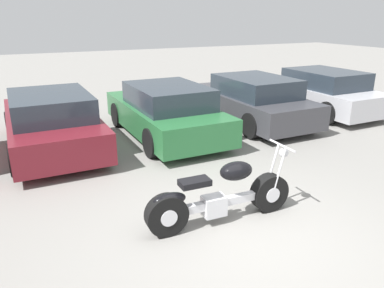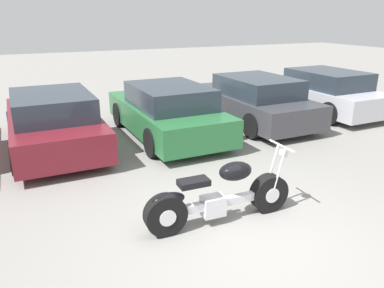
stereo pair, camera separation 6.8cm
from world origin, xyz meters
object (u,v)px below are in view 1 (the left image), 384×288
(parked_car_dark_grey, at_px, (251,100))
(parked_car_silver, at_px, (319,92))
(parked_car_green, at_px, (165,111))
(motorcycle, at_px, (219,197))
(parked_car_maroon, at_px, (52,122))

(parked_car_dark_grey, height_order, parked_car_silver, same)
(parked_car_green, xyz_separation_m, parked_car_dark_grey, (2.71, 0.14, 0.00))
(motorcycle, relative_size, parked_car_silver, 0.54)
(motorcycle, distance_m, parked_car_dark_grey, 5.73)
(parked_car_maroon, relative_size, parked_car_dark_grey, 1.00)
(parked_car_dark_grey, bearing_deg, parked_car_silver, 2.40)
(parked_car_green, bearing_deg, parked_car_maroon, 174.92)
(parked_car_maroon, relative_size, parked_car_silver, 1.00)
(parked_car_green, xyz_separation_m, parked_car_silver, (5.42, 0.25, 0.00))
(parked_car_dark_grey, distance_m, parked_car_silver, 2.71)
(parked_car_maroon, distance_m, parked_car_silver, 8.13)
(parked_car_silver, bearing_deg, parked_car_green, -177.31)
(parked_car_green, distance_m, parked_car_silver, 5.43)
(motorcycle, distance_m, parked_car_green, 4.39)
(parked_car_green, distance_m, parked_car_dark_grey, 2.71)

